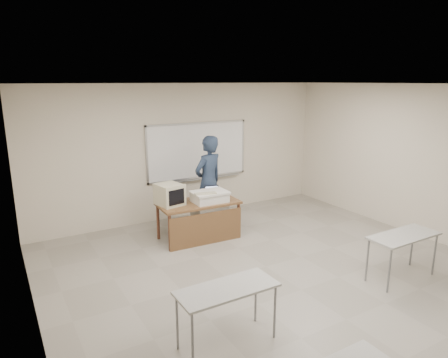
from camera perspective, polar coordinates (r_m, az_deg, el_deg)
floor at (r=6.32m, az=10.98°, el=-15.32°), size 7.00×8.00×0.01m
whiteboard at (r=9.13m, az=-3.75°, el=3.96°), size 2.48×0.10×1.31m
student_desks at (r=5.20m, az=21.48°, el=-14.39°), size 4.40×2.20×0.73m
instructor_desk at (r=7.77m, az=-3.31°, el=-4.82°), size 1.56×0.78×0.75m
podium at (r=7.89m, az=-2.05°, el=-5.12°), size 0.68×0.50×0.96m
crt_monitor at (r=7.64m, az=-7.84°, el=-2.21°), size 0.44×0.49×0.42m
laptop at (r=8.10m, az=-1.68°, el=-2.23°), size 0.30×0.27×0.22m
mouse at (r=7.89m, az=0.52°, el=-2.92°), size 0.12×0.10×0.04m
keyboard at (r=7.58m, az=-2.64°, el=-2.08°), size 0.43×0.23×0.02m
presenter at (r=8.37m, az=-2.23°, el=-0.44°), size 0.82×0.66×1.96m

